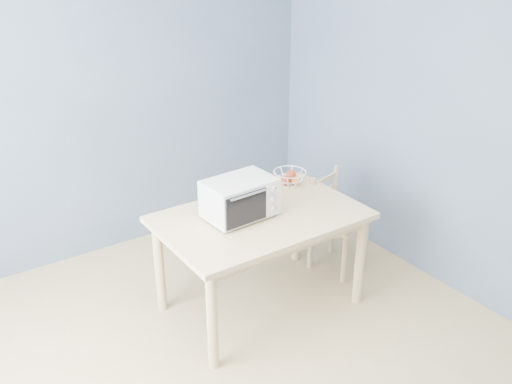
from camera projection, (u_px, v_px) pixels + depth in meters
room at (246, 209)px, 2.77m from camera, size 4.01×4.51×2.61m
dining_table at (261, 228)px, 3.97m from camera, size 1.40×0.90×0.75m
toaster_oven at (238, 199)px, 3.83m from camera, size 0.48×0.37×0.28m
fruit_basket at (289, 177)px, 4.35m from camera, size 0.26×0.26×0.13m
dining_chair at (335, 222)px, 4.58m from camera, size 0.46×0.46×0.80m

